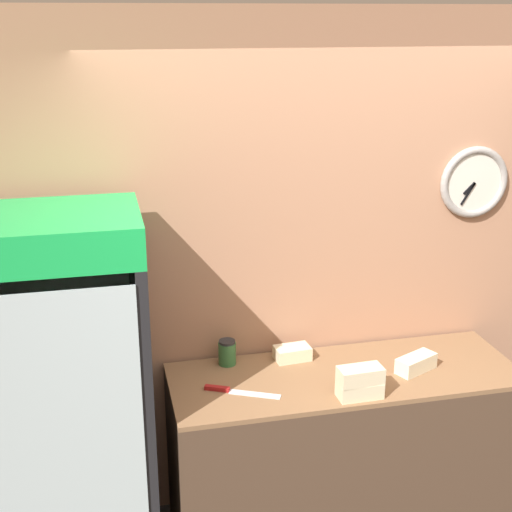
{
  "coord_description": "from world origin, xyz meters",
  "views": [
    {
      "loc": [
        -1.18,
        -2.21,
        2.65
      ],
      "look_at": [
        -0.46,
        0.93,
        1.56
      ],
      "focal_mm": 50.0,
      "sensor_mm": 36.0,
      "label": 1
    }
  ],
  "objects": [
    {
      "name": "sandwich_flat_left",
      "position": [
        -0.22,
        1.08,
        0.94
      ],
      "size": [
        0.2,
        0.13,
        0.07
      ],
      "color": "beige",
      "rests_on": "prep_counter"
    },
    {
      "name": "chefs_knife",
      "position": [
        -0.61,
        0.81,
        0.92
      ],
      "size": [
        0.36,
        0.19,
        0.02
      ],
      "color": "silver",
      "rests_on": "prep_counter"
    },
    {
      "name": "beverage_cooler",
      "position": [
        -1.38,
        0.89,
        1.02
      ],
      "size": [
        0.76,
        0.7,
        1.86
      ],
      "color": "black",
      "rests_on": "ground_plane"
    },
    {
      "name": "sandwich_flat_right",
      "position": [
        0.36,
        0.82,
        0.95
      ],
      "size": [
        0.24,
        0.18,
        0.08
      ],
      "color": "beige",
      "rests_on": "prep_counter"
    },
    {
      "name": "sandwich_stack_bottom",
      "position": [
        -0.02,
        0.63,
        0.95
      ],
      "size": [
        0.22,
        0.11,
        0.08
      ],
      "color": "beige",
      "rests_on": "prep_counter"
    },
    {
      "name": "prep_counter",
      "position": [
        0.0,
        0.87,
        0.45
      ],
      "size": [
        1.8,
        0.64,
        0.91
      ],
      "color": "#4C3828",
      "rests_on": "ground_plane"
    },
    {
      "name": "wall_back",
      "position": [
        0.01,
        1.24,
        1.35
      ],
      "size": [
        5.2,
        0.1,
        2.7
      ],
      "color": "#AD7A5B",
      "rests_on": "ground_plane"
    },
    {
      "name": "sandwich_stack_middle",
      "position": [
        -0.02,
        0.63,
        1.03
      ],
      "size": [
        0.22,
        0.12,
        0.08
      ],
      "color": "beige",
      "rests_on": "sandwich_stack_bottom"
    },
    {
      "name": "condiment_jar",
      "position": [
        -0.57,
        1.11,
        0.97
      ],
      "size": [
        0.09,
        0.09,
        0.13
      ],
      "color": "#336B38",
      "rests_on": "prep_counter"
    }
  ]
}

